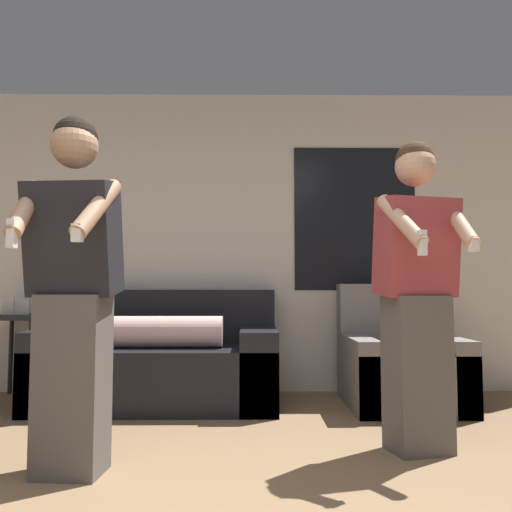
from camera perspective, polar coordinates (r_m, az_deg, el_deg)
wall_back at (r=4.55m, az=-4.03°, el=1.82°), size 6.50×0.07×2.70m
couch at (r=4.13m, az=-10.94°, el=-11.86°), size 1.85×0.91×0.90m
armchair at (r=4.18m, az=16.12°, el=-11.94°), size 0.86×0.87×0.95m
side_table at (r=4.65m, az=-25.31°, el=-7.52°), size 0.43×0.49×0.85m
person_left at (r=2.64m, az=-20.18°, el=-3.39°), size 0.49×0.52×1.77m
person_right at (r=2.97m, az=17.91°, el=-3.72°), size 0.50×0.55×1.76m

